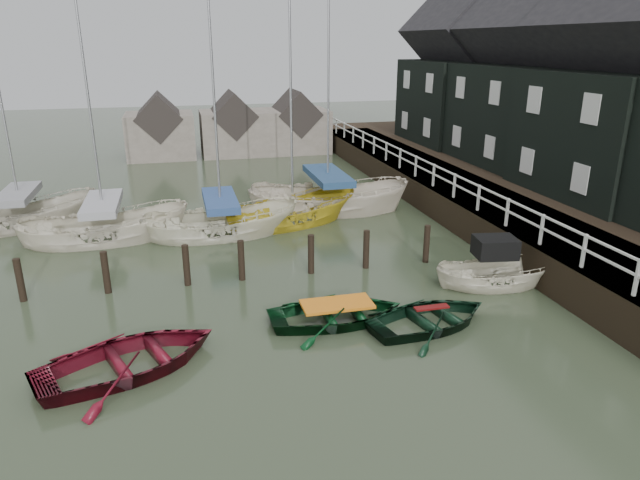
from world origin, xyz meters
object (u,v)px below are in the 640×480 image
object	(u,v)px
motorboat	(494,283)
sailboat_b	(222,234)
sailboat_a	(107,239)
sailboat_c	(293,222)
rowboat_green	(337,322)
sailboat_d	(328,210)
rowboat_red	(131,370)
sailboat_e	(23,226)
rowboat_dkgreen	(430,326)

from	to	relation	value
motorboat	sailboat_b	xyz separation A→B (m)	(-8.25, 7.49, -0.04)
sailboat_a	sailboat_c	world-z (taller)	sailboat_a
rowboat_green	sailboat_b	bearing A→B (deg)	16.34
rowboat_green	sailboat_d	xyz separation A→B (m)	(2.66, 11.01, 0.06)
rowboat_red	sailboat_a	distance (m)	10.51
sailboat_b	sailboat_e	xyz separation A→B (m)	(-8.28, 3.17, -0.01)
sailboat_a	sailboat_b	bearing A→B (deg)	-99.02
motorboat	sailboat_a	world-z (taller)	sailboat_a
sailboat_a	rowboat_green	bearing A→B (deg)	-144.82
sailboat_c	sailboat_e	size ratio (longest dim) A/B	1.17
sailboat_a	sailboat_e	distance (m)	4.54
sailboat_a	sailboat_d	size ratio (longest dim) A/B	0.96
rowboat_green	sailboat_a	bearing A→B (deg)	37.98
sailboat_a	sailboat_c	bearing A→B (deg)	-89.47
rowboat_red	sailboat_d	distance (m)	14.77
rowboat_dkgreen	sailboat_d	xyz separation A→B (m)	(0.16, 11.91, 0.06)
sailboat_b	sailboat_a	bearing A→B (deg)	82.08
sailboat_d	sailboat_a	bearing A→B (deg)	115.23
rowboat_dkgreen	sailboat_d	world-z (taller)	sailboat_d
rowboat_dkgreen	motorboat	bearing A→B (deg)	-69.68
rowboat_dkgreen	sailboat_e	size ratio (longest dim) A/B	0.41
sailboat_e	sailboat_d	bearing A→B (deg)	-110.57
rowboat_green	motorboat	size ratio (longest dim) A/B	0.93
sailboat_d	rowboat_green	bearing A→B (deg)	-179.08
sailboat_d	sailboat_e	distance (m)	13.48
motorboat	sailboat_d	size ratio (longest dim) A/B	0.33
rowboat_dkgreen	sailboat_c	bearing A→B (deg)	-2.46
rowboat_green	rowboat_dkgreen	distance (m)	2.66
rowboat_dkgreen	sailboat_e	distance (m)	18.41
rowboat_red	sailboat_a	size ratio (longest dim) A/B	0.36
rowboat_dkgreen	sailboat_b	world-z (taller)	sailboat_b
motorboat	sailboat_c	bearing A→B (deg)	39.84
rowboat_red	sailboat_c	size ratio (longest dim) A/B	0.41
rowboat_red	sailboat_d	world-z (taller)	sailboat_d
rowboat_green	sailboat_c	xyz separation A→B (m)	(0.68, 9.60, 0.01)
rowboat_red	sailboat_e	bearing A→B (deg)	-0.26
rowboat_dkgreen	sailboat_b	xyz separation A→B (m)	(-5.03, 9.55, 0.06)
sailboat_c	sailboat_d	xyz separation A→B (m)	(1.98, 1.41, 0.05)
sailboat_b	sailboat_e	size ratio (longest dim) A/B	1.29
rowboat_red	motorboat	bearing A→B (deg)	-100.02
rowboat_red	rowboat_green	size ratio (longest dim) A/B	1.14
rowboat_red	sailboat_c	bearing A→B (deg)	-52.06
sailboat_a	sailboat_b	size ratio (longest dim) A/B	1.02
rowboat_red	rowboat_dkgreen	xyz separation A→B (m)	(8.09, 0.34, 0.00)
rowboat_dkgreen	sailboat_a	world-z (taller)	sailboat_a
rowboat_green	motorboat	xyz separation A→B (m)	(5.73, 1.16, 0.11)
rowboat_red	sailboat_b	bearing A→B (deg)	-39.24
sailboat_b	sailboat_c	world-z (taller)	sailboat_b
rowboat_dkgreen	sailboat_c	xyz separation A→B (m)	(-1.82, 10.50, 0.01)
motorboat	sailboat_e	world-z (taller)	sailboat_e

